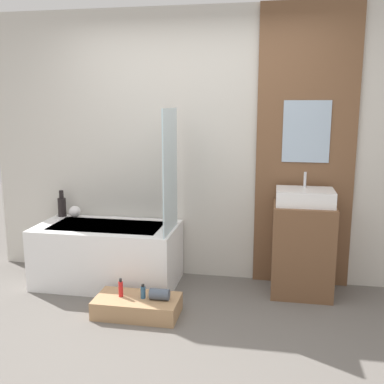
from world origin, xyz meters
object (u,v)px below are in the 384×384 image
(wooden_step_bench, at_px, (137,306))
(bottle_soap_secondary, at_px, (143,292))
(sink, at_px, (305,197))
(bathtub, at_px, (108,254))
(vase_tall_dark, at_px, (62,206))
(bottle_soap_primary, at_px, (121,288))
(vase_round_light, at_px, (75,212))

(wooden_step_bench, xyz_separation_m, bottle_soap_secondary, (0.05, 0.00, 0.13))
(wooden_step_bench, height_order, sink, sink)
(bathtub, height_order, bottle_soap_secondary, bathtub)
(bathtub, relative_size, vase_tall_dark, 4.97)
(wooden_step_bench, height_order, bottle_soap_primary, bottle_soap_primary)
(bottle_soap_secondary, bearing_deg, wooden_step_bench, 180.00)
(vase_round_light, distance_m, bottle_soap_secondary, 1.34)
(bathtub, bearing_deg, vase_tall_dark, 156.04)
(sink, bearing_deg, bottle_soap_secondary, -151.85)
(wooden_step_bench, bearing_deg, sink, 27.22)
(sink, distance_m, bottle_soap_primary, 1.78)
(bottle_soap_secondary, bearing_deg, vase_tall_dark, 142.33)
(bathtub, relative_size, bottle_soap_secondary, 11.17)
(bottle_soap_primary, bearing_deg, bottle_soap_secondary, 0.00)
(wooden_step_bench, distance_m, vase_round_light, 1.35)
(bathtub, bearing_deg, vase_round_light, 151.07)
(sink, distance_m, vase_round_light, 2.27)
(bathtub, bearing_deg, wooden_step_bench, -51.47)
(vase_tall_dark, bearing_deg, bottle_soap_primary, -43.01)
(sink, xyz_separation_m, vase_tall_dark, (-2.40, 0.16, -0.22))
(bottle_soap_primary, bearing_deg, wooden_step_bench, 0.00)
(wooden_step_bench, height_order, bottle_soap_secondary, bottle_soap_secondary)
(sink, distance_m, bottle_soap_secondary, 1.63)
(wooden_step_bench, bearing_deg, vase_round_light, 137.37)
(wooden_step_bench, distance_m, sink, 1.73)
(vase_tall_dark, height_order, bottle_soap_secondary, vase_tall_dark)
(bathtub, distance_m, sink, 1.92)
(bottle_soap_secondary, bearing_deg, sink, 28.15)
(sink, xyz_separation_m, vase_round_light, (-2.25, 0.14, -0.27))
(bathtub, xyz_separation_m, vase_tall_dark, (-0.58, 0.26, 0.40))
(sink, height_order, vase_round_light, sink)
(sink, height_order, bottle_soap_secondary, sink)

